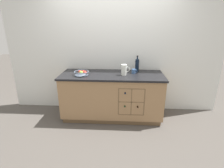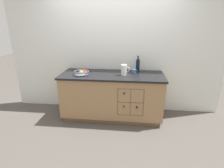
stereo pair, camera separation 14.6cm
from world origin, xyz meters
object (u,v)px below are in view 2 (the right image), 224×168
object	(u,v)px
standing_wine_bottle	(138,65)
fruit_bowl	(82,72)
ceramic_mug	(134,71)
white_pitcher	(124,70)

from	to	relation	value
standing_wine_bottle	fruit_bowl	bearing A→B (deg)	-161.53
ceramic_mug	white_pitcher	bearing A→B (deg)	-147.10
fruit_bowl	ceramic_mug	distance (m)	0.99
ceramic_mug	standing_wine_bottle	xyz separation A→B (m)	(0.07, 0.17, 0.10)
white_pitcher	fruit_bowl	bearing A→B (deg)	-175.56
fruit_bowl	white_pitcher	xyz separation A→B (m)	(0.78, 0.06, 0.06)
ceramic_mug	fruit_bowl	bearing A→B (deg)	-169.40
white_pitcher	standing_wine_bottle	size ratio (longest dim) A/B	0.64
white_pitcher	ceramic_mug	xyz separation A→B (m)	(0.19, 0.12, -0.06)
fruit_bowl	ceramic_mug	bearing A→B (deg)	10.60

